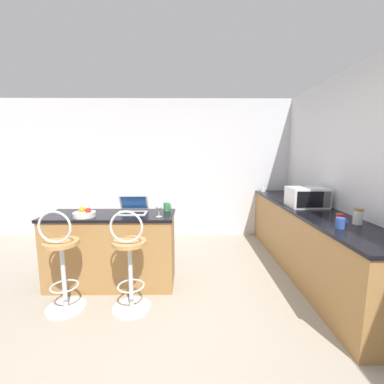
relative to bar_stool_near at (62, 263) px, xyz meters
name	(u,v)px	position (x,y,z in m)	size (l,w,h in m)	color
ground_plane	(149,324)	(0.90, -0.23, -0.51)	(20.00, 20.00, 0.00)	gray
wall_back	(169,169)	(0.90, 2.49, 0.79)	(12.00, 0.06, 2.60)	silver
breakfast_bar	(112,249)	(0.34, 0.54, -0.07)	(1.52, 0.58, 0.88)	#9E703D
counter_right	(307,240)	(2.88, 0.86, -0.07)	(0.63, 3.22, 0.88)	#9E703D
bar_stool_near	(62,263)	(0.00, 0.00, 0.00)	(0.40, 0.40, 1.07)	silver
bar_stool_far	(130,263)	(0.68, 0.00, 0.00)	(0.40, 0.40, 1.07)	silver
laptop	(133,208)	(0.60, 0.61, 0.43)	(0.35, 0.29, 0.20)	silver
microwave	(307,197)	(2.88, 0.94, 0.51)	(0.48, 0.38, 0.26)	silver
mug_green	(167,207)	(1.00, 0.71, 0.43)	(0.10, 0.08, 0.10)	#338447
mug_white	(263,189)	(2.67, 2.29, 0.42)	(0.10, 0.08, 0.09)	white
fruit_bowl	(84,213)	(0.09, 0.41, 0.41)	(0.25, 0.25, 0.11)	silver
storage_jar	(358,216)	(3.01, 0.07, 0.46)	(0.10, 0.10, 0.16)	silver
mug_red	(340,218)	(2.86, 0.12, 0.42)	(0.09, 0.07, 0.10)	red
mug_blue	(341,223)	(2.75, -0.07, 0.43)	(0.10, 0.08, 0.10)	#2D51AD
wine_glass_short	(159,207)	(0.94, 0.40, 0.49)	(0.08, 0.08, 0.16)	silver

